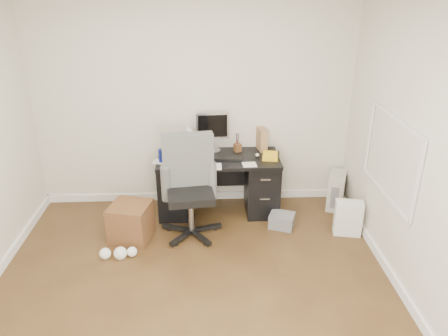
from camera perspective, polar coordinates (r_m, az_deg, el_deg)
The scene contains 18 objects.
ground at distance 4.36m, azimuth -4.04°, elevation -16.33°, with size 4.00×4.00×0.00m, color #402914.
room_shell at distance 3.55m, azimuth -4.28°, elevation 4.89°, with size 4.02×4.02×2.71m.
desk at distance 5.54m, azimuth -0.70°, elevation -1.95°, with size 1.50×0.70×0.75m.
loose_papers at distance 5.34m, azimuth -2.84°, elevation 1.16°, with size 1.10×0.60×0.00m, color white, non-canonical shape.
lcd_monitor at distance 5.49m, azimuth -1.50°, elevation 4.73°, with size 0.41×0.24×0.52m, color #A9A9AD, non-canonical shape.
keyboard at distance 5.35m, azimuth 0.10°, elevation 1.36°, with size 0.43×0.15×0.02m, color black.
computer_mouse at distance 5.38m, azimuth 4.36°, elevation 1.65°, with size 0.06×0.06×0.06m, color #A9A9AD.
travel_mug at distance 5.29m, azimuth -8.18°, elevation 1.63°, with size 0.07×0.07×0.16m, color navy.
white_binder at distance 5.54m, azimuth -4.53°, elevation 3.57°, with size 0.12×0.25×0.29m, color white.
magazine_file at distance 5.62m, azimuth 4.95°, elevation 3.80°, with size 0.12×0.24×0.28m, color #966948.
pen_cup at distance 5.54m, azimuth 1.79°, elevation 3.36°, with size 0.10×0.10×0.24m, color #523017, non-canonical shape.
yellow_book at distance 5.41m, azimuth 6.14°, elevation 1.57°, with size 0.20×0.25×0.04m, color yellow.
paper_remote at distance 5.13m, azimuth -1.91°, elevation 0.29°, with size 0.28×0.23×0.02m, color white, non-canonical shape.
office_chair at distance 4.96m, azimuth -4.44°, elevation -2.75°, with size 0.67×0.67×1.19m, color #4B4D4B, non-canonical shape.
pc_tower at distance 5.93m, azimuth 14.46°, elevation -2.82°, with size 0.20×0.45×0.45m, color #B3ADA1.
shopping_bag at distance 5.33m, azimuth 15.90°, elevation -6.30°, with size 0.31×0.22×0.43m, color white.
wicker_basket at distance 5.16m, azimuth -12.05°, elevation -6.88°, with size 0.43×0.43×0.43m, color #482E15.
desk_printer at distance 5.38m, azimuth 7.56°, elevation -6.81°, with size 0.29×0.24×0.17m, color slate.
Camera 1 is at (0.15, -3.33, 2.81)m, focal length 35.00 mm.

